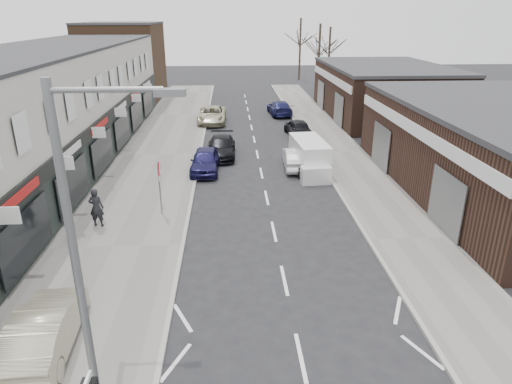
{
  "coord_description": "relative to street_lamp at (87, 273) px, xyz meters",
  "views": [
    {
      "loc": [
        -1.87,
        -8.18,
        9.03
      ],
      "look_at": [
        -0.9,
        8.22,
        2.6
      ],
      "focal_mm": 32.0,
      "sensor_mm": 36.0,
      "label": 1
    }
  ],
  "objects": [
    {
      "name": "white_van",
      "position": [
        7.49,
        19.05,
        -3.72
      ],
      "size": [
        2.02,
        5.0,
        1.9
      ],
      "rotation": [
        0.0,
        0.0,
        0.08
      ],
      "color": "silver",
      "rests_on": "ground"
    },
    {
      "name": "parked_car_left_b",
      "position": [
        2.07,
        22.42,
        -3.96
      ],
      "size": [
        1.95,
        4.6,
        1.32
      ],
      "primitive_type": "imported",
      "rotation": [
        0.0,
        0.0,
        -0.02
      ],
      "color": "black",
      "rests_on": "ground"
    },
    {
      "name": "parked_car_right_b",
      "position": [
        8.03,
        27.76,
        -3.94
      ],
      "size": [
        1.92,
        4.11,
        1.36
      ],
      "primitive_type": "imported",
      "rotation": [
        0.0,
        0.0,
        3.22
      ],
      "color": "black",
      "rests_on": "ground"
    },
    {
      "name": "parked_car_left_a",
      "position": [
        1.13,
        19.28,
        -3.91
      ],
      "size": [
        1.82,
        4.2,
        1.41
      ],
      "primitive_type": "imported",
      "rotation": [
        0.0,
        0.0,
        -0.04
      ],
      "color": "#161440",
      "rests_on": "ground"
    },
    {
      "name": "pavement_right",
      "position": [
        10.28,
        22.8,
        -4.56
      ],
      "size": [
        3.5,
        64.0,
        0.12
      ],
      "primitive_type": "cube",
      "color": "slate",
      "rests_on": "ground"
    },
    {
      "name": "tree_far_a",
      "position": [
        13.53,
        48.8,
        -4.62
      ],
      "size": [
        3.6,
        3.6,
        8.0
      ],
      "primitive_type": null,
      "color": "#382D26",
      "rests_on": "ground"
    },
    {
      "name": "right_unit_near",
      "position": [
        17.03,
        14.8,
        -2.37
      ],
      "size": [
        10.0,
        18.0,
        4.5
      ],
      "primitive_type": "cube",
      "color": "#342017",
      "rests_on": "ground"
    },
    {
      "name": "parked_car_right_a",
      "position": [
        6.73,
        19.67,
        -3.97
      ],
      "size": [
        1.53,
        3.98,
        1.29
      ],
      "primitive_type": "imported",
      "rotation": [
        0.0,
        0.0,
        3.1
      ],
      "color": "silver",
      "rests_on": "ground"
    },
    {
      "name": "shop_terrace_left",
      "position": [
        -8.97,
        20.3,
        -1.07
      ],
      "size": [
        8.0,
        41.0,
        7.1
      ],
      "primitive_type": "cube",
      "color": "beige",
      "rests_on": "ground"
    },
    {
      "name": "tree_far_b",
      "position": [
        16.03,
        54.8,
        -4.62
      ],
      "size": [
        3.6,
        3.6,
        7.5
      ],
      "primitive_type": null,
      "color": "#382D26",
      "rests_on": "ground"
    },
    {
      "name": "sedan_on_pavement",
      "position": [
        -2.63,
        3.4,
        -3.81
      ],
      "size": [
        1.73,
        4.29,
        1.38
      ],
      "primitive_type": "imported",
      "rotation": [
        0.0,
        0.0,
        3.2
      ],
      "color": "#A6A184",
      "rests_on": "pavement_left"
    },
    {
      "name": "street_lamp",
      "position": [
        0.0,
        0.0,
        0.0
      ],
      "size": [
        2.23,
        0.22,
        8.0
      ],
      "color": "slate",
      "rests_on": "pavement_left"
    },
    {
      "name": "parked_car_right_c",
      "position": [
        7.45,
        35.81,
        -3.94
      ],
      "size": [
        2.25,
        4.81,
        1.36
      ],
      "primitive_type": "imported",
      "rotation": [
        0.0,
        0.0,
        3.22
      ],
      "color": "#151744",
      "rests_on": "ground"
    },
    {
      "name": "brick_block_far",
      "position": [
        -8.97,
        45.8,
        -0.62
      ],
      "size": [
        8.0,
        10.0,
        8.0
      ],
      "primitive_type": "cube",
      "color": "#48301E",
      "rests_on": "ground"
    },
    {
      "name": "tree_far_c",
      "position": [
        13.03,
        60.8,
        -4.62
      ],
      "size": [
        3.6,
        3.6,
        8.5
      ],
      "primitive_type": null,
      "color": "#382D26",
      "rests_on": "ground"
    },
    {
      "name": "warning_sign",
      "position": [
        -0.63,
        12.8,
        -2.42
      ],
      "size": [
        0.12,
        0.8,
        2.7
      ],
      "color": "slate",
      "rests_on": "pavement_left"
    },
    {
      "name": "pavement_left",
      "position": [
        -2.22,
        22.8,
        -4.56
      ],
      "size": [
        5.5,
        64.0,
        0.12
      ],
      "primitive_type": "cube",
      "color": "slate",
      "rests_on": "ground"
    },
    {
      "name": "pedestrian",
      "position": [
        -3.33,
        11.58,
        -3.6
      ],
      "size": [
        0.7,
        0.5,
        1.79
      ],
      "primitive_type": "imported",
      "rotation": [
        0.0,
        0.0,
        3.03
      ],
      "color": "black",
      "rests_on": "pavement_left"
    },
    {
      "name": "parked_car_left_c",
      "position": [
        1.13,
        32.7,
        -3.9
      ],
      "size": [
        2.5,
        5.21,
        1.43
      ],
      "primitive_type": "imported",
      "rotation": [
        0.0,
        0.0,
        -0.02
      ],
      "color": "#B6B292",
      "rests_on": "ground"
    },
    {
      "name": "right_unit_far",
      "position": [
        17.03,
        34.8,
        -2.37
      ],
      "size": [
        10.0,
        16.0,
        4.5
      ],
      "primitive_type": "cube",
      "color": "#342017",
      "rests_on": "ground"
    }
  ]
}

